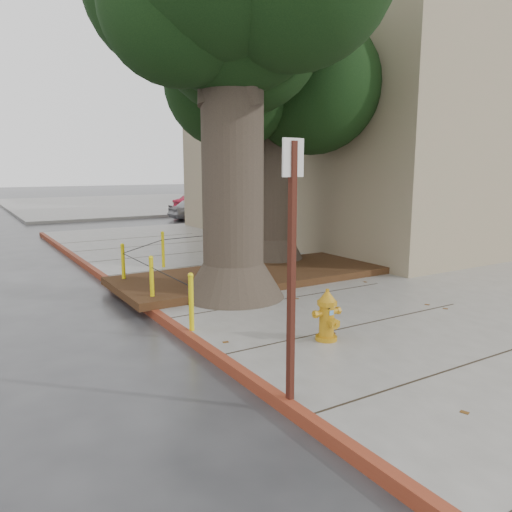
# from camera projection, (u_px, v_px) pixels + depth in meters

# --- Properties ---
(ground) EXTENTS (140.00, 140.00, 0.00)m
(ground) POSITION_uv_depth(u_px,v_px,m) (332.00, 340.00, 7.99)
(ground) COLOR #28282B
(ground) RESTS_ON ground
(sidewalk_main) EXTENTS (16.00, 26.00, 0.15)m
(sidewalk_main) POSITION_uv_depth(u_px,v_px,m) (446.00, 269.00, 13.16)
(sidewalk_main) COLOR slate
(sidewalk_main) RESTS_ON ground
(sidewalk_far) EXTENTS (16.00, 20.00, 0.15)m
(sidewalk_far) POSITION_uv_depth(u_px,v_px,m) (127.00, 204.00, 36.23)
(sidewalk_far) COLOR slate
(sidewalk_far) RESTS_ON ground
(curb_red) EXTENTS (0.14, 26.00, 0.16)m
(curb_red) POSITION_uv_depth(u_px,v_px,m) (157.00, 315.00, 9.04)
(curb_red) COLOR maroon
(curb_red) RESTS_ON ground
(planter_bed) EXTENTS (6.40, 2.60, 0.16)m
(planter_bed) POSITION_uv_depth(u_px,v_px,m) (254.00, 275.00, 11.68)
(planter_bed) COLOR black
(planter_bed) RESTS_ON sidewalk_main
(building_corner) EXTENTS (12.00, 13.00, 10.00)m
(building_corner) POSITION_uv_depth(u_px,v_px,m) (392.00, 108.00, 19.39)
(building_corner) COLOR gray
(building_corner) RESTS_ON ground
(building_side_white) EXTENTS (10.00, 10.00, 9.00)m
(building_side_white) POSITION_uv_depth(u_px,v_px,m) (273.00, 143.00, 37.25)
(building_side_white) COLOR silver
(building_side_white) RESTS_ON ground
(building_side_grey) EXTENTS (12.00, 14.00, 12.00)m
(building_side_grey) POSITION_uv_depth(u_px,v_px,m) (291.00, 130.00, 45.11)
(building_side_grey) COLOR slate
(building_side_grey) RESTS_ON ground
(tree_near) EXTENTS (4.50, 3.80, 7.68)m
(tree_near) POSITION_uv_depth(u_px,v_px,m) (244.00, 24.00, 9.42)
(tree_near) COLOR #4C3F33
(tree_near) RESTS_ON sidewalk_main
(tree_far) EXTENTS (4.50, 3.80, 7.17)m
(tree_far) POSITION_uv_depth(u_px,v_px,m) (282.00, 77.00, 12.93)
(tree_far) COLOR #4C3F33
(tree_far) RESTS_ON sidewalk_main
(bollard_ring) EXTENTS (3.79, 5.39, 0.95)m
(bollard_ring) POSITION_uv_depth(u_px,v_px,m) (175.00, 261.00, 11.09)
(bollard_ring) COLOR yellow
(bollard_ring) RESTS_ON sidewalk_main
(fire_hydrant) EXTENTS (0.42, 0.37, 0.79)m
(fire_hydrant) POSITION_uv_depth(u_px,v_px,m) (327.00, 315.00, 7.47)
(fire_hydrant) COLOR #C38714
(fire_hydrant) RESTS_ON sidewalk_main
(signpost) EXTENTS (0.29, 0.08, 2.87)m
(signpost) POSITION_uv_depth(u_px,v_px,m) (292.00, 257.00, 5.34)
(signpost) COLOR #471911
(signpost) RESTS_ON sidewalk_main
(car_silver) EXTENTS (3.35, 1.42, 1.13)m
(car_silver) POSITION_uv_depth(u_px,v_px,m) (200.00, 209.00, 26.20)
(car_silver) COLOR #9C9CA0
(car_silver) RESTS_ON ground
(car_red) EXTENTS (4.09, 1.71, 1.32)m
(car_red) POSITION_uv_depth(u_px,v_px,m) (210.00, 204.00, 28.15)
(car_red) COLOR maroon
(car_red) RESTS_ON ground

